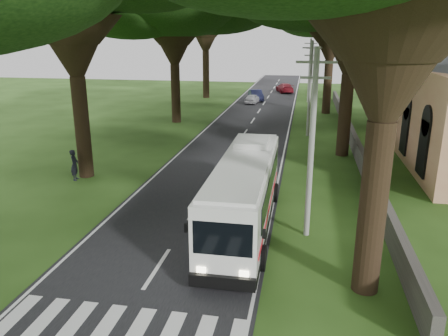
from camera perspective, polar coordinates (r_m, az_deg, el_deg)
ground at (r=15.44m, az=-11.22°, el=-16.42°), size 140.00×140.00×0.00m
road at (r=38.17m, az=2.52°, el=4.26°), size 8.00×120.00×0.04m
property_wall at (r=36.93m, az=16.31°, el=4.08°), size 0.35×50.00×1.20m
pole_near at (r=18.38m, az=11.38°, el=3.32°), size 1.60×0.24×8.00m
pole_mid at (r=38.12m, az=11.17°, el=10.30°), size 1.60×0.24×8.00m
pole_far at (r=58.04m, az=11.10°, el=12.51°), size 1.60×0.24×8.00m
tree_l_midb at (r=43.85m, az=-6.71°, el=20.86°), size 16.27×16.27×14.98m
tree_l_far at (r=61.56m, az=-2.48°, el=21.00°), size 12.83×12.83×15.68m
tree_r_midb at (r=50.05m, az=14.08°, el=20.32°), size 13.59×13.59×14.77m
tree_r_far at (r=68.02m, az=14.10°, el=18.83°), size 14.12×14.12×14.28m
coach_bus at (r=19.53m, az=2.71°, el=-3.04°), size 2.63×10.96×3.23m
distant_car_a at (r=56.46m, az=3.78°, el=9.03°), size 1.94×3.69×1.20m
distant_car_b at (r=59.11m, az=4.18°, el=9.49°), size 2.62×4.52×1.41m
distant_car_c at (r=67.93m, az=7.94°, el=10.34°), size 3.15×5.12×1.39m
pedestrian at (r=27.72m, az=-18.94°, el=0.39°), size 0.60×0.77×1.87m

